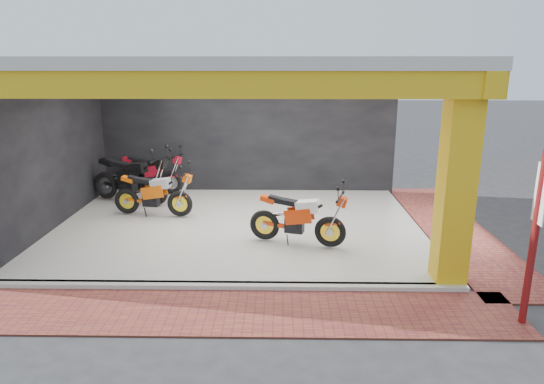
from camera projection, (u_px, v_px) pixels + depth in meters
The scene contains 16 objects.
ground at pixel (230, 264), 8.97m from camera, with size 80.00×80.00×0.00m, color #2D2D30.
showroom_floor at pixel (239, 226), 10.89m from camera, with size 8.00×6.00×0.10m, color silver.
showroom_ceiling at pixel (236, 63), 9.97m from camera, with size 8.40×6.40×0.20m, color beige.
back_wall at pixel (247, 132), 13.44m from camera, with size 8.20×0.20×3.50m, color black.
left_wall at pixel (49, 151), 10.52m from camera, with size 0.20×6.20×3.50m, color black.
corner_column at pixel (456, 183), 7.73m from camera, with size 0.50×0.50×3.50m, color gold.
header_beam_front at pixel (217, 84), 7.15m from camera, with size 8.40×0.30×0.40m, color gold.
header_beam_right at pixel (429, 78), 9.98m from camera, with size 0.30×6.40×0.40m, color gold.
floor_kerb at pixel (223, 286), 7.97m from camera, with size 8.00×0.20×0.10m, color silver.
paver_front at pixel (217, 312), 7.23m from camera, with size 9.00×1.40×0.03m, color brown.
paver_right at pixel (453, 229), 10.81m from camera, with size 1.40×7.00×0.03m, color brown.
signpost at pixel (535, 232), 6.57m from camera, with size 0.10×0.35×2.53m.
moto_hero at pixel (331, 217), 9.32m from camera, with size 2.07×0.77×1.27m, color red, non-canonical shape.
moto_row_a at pixel (179, 192), 11.20m from camera, with size 2.04×0.75×1.25m, color #E45909, non-canonical shape.
moto_row_b at pixel (155, 178), 12.09m from camera, with size 2.39×0.88×1.46m, color black, non-canonical shape.
moto_row_d at pixel (171, 171), 13.16m from camera, with size 2.11×0.78×1.29m, color #AF1224, non-canonical shape.
Camera 1 is at (0.94, -8.30, 3.62)m, focal length 32.00 mm.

